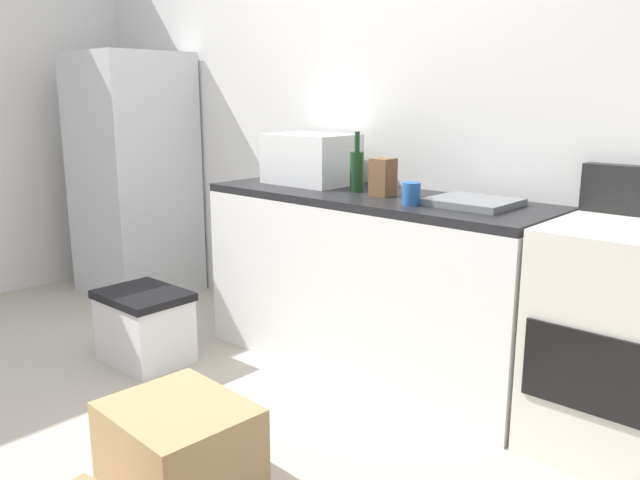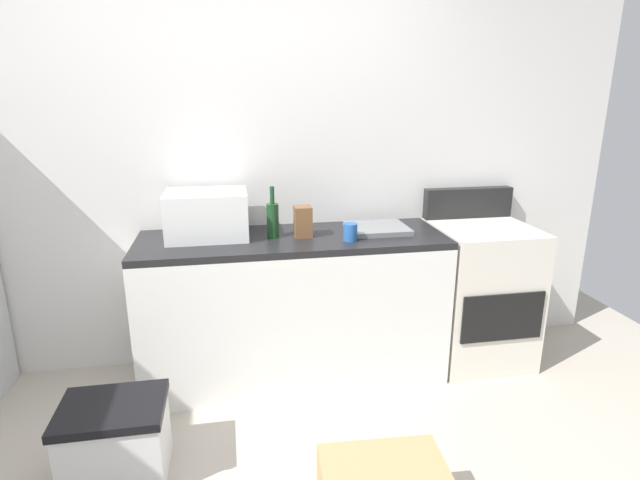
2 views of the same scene
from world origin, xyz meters
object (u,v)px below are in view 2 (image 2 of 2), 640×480
object	(u,v)px
coffee_mug	(350,232)
storage_bin	(116,441)
stove_oven	(479,291)
wine_bottle	(273,219)
knife_block	(303,222)
microwave	(207,215)

from	to	relation	value
coffee_mug	storage_bin	distance (m)	1.57
stove_oven	storage_bin	distance (m)	2.28
wine_bottle	knife_block	world-z (taller)	wine_bottle
stove_oven	coffee_mug	distance (m)	1.04
microwave	coffee_mug	bearing A→B (deg)	-14.93
storage_bin	microwave	bearing A→B (deg)	62.36
microwave	stove_oven	bearing A→B (deg)	-2.34
stove_oven	wine_bottle	xyz separation A→B (m)	(-1.33, 0.00, 0.54)
stove_oven	storage_bin	xyz separation A→B (m)	(-2.14, -0.76, -0.27)
coffee_mug	knife_block	distance (m)	0.29
microwave	storage_bin	bearing A→B (deg)	-117.64
stove_oven	microwave	distance (m)	1.80
wine_bottle	knife_block	distance (m)	0.18
microwave	coffee_mug	distance (m)	0.83
wine_bottle	knife_block	size ratio (longest dim) A/B	1.67
storage_bin	wine_bottle	bearing A→B (deg)	43.20
wine_bottle	storage_bin	bearing A→B (deg)	-136.80
microwave	knife_block	size ratio (longest dim) A/B	2.56
coffee_mug	knife_block	bearing A→B (deg)	152.83
wine_bottle	coffee_mug	size ratio (longest dim) A/B	3.00
wine_bottle	coffee_mug	world-z (taller)	wine_bottle
stove_oven	wine_bottle	bearing A→B (deg)	179.97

